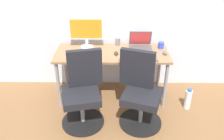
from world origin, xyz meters
TOP-DOWN VIEW (x-y plane):
  - ground_plane at (0.00, 0.00)m, footprint 5.28×5.28m
  - back_wall at (0.00, 0.38)m, footprint 4.40×0.04m
  - desk at (0.00, 0.00)m, footprint 1.54×0.61m
  - office_chair_left at (-0.35, -0.54)m, footprint 0.54×0.54m
  - office_chair_right at (0.35, -0.54)m, footprint 0.56×0.56m
  - water_bottle_on_floor at (1.04, -0.29)m, footprint 0.09×0.09m
  - desktop_monitor at (-0.36, 0.16)m, footprint 0.48×0.18m
  - open_laptop at (0.40, 0.15)m, footprint 0.31×0.28m
  - keyboard_by_monitor at (-0.36, -0.15)m, footprint 0.34×0.12m
  - keyboard_by_laptop at (0.41, -0.22)m, footprint 0.34×0.12m
  - mouse_by_monitor at (0.71, -0.06)m, footprint 0.06×0.10m
  - mouse_by_laptop at (0.06, -0.07)m, footprint 0.06×0.10m
  - coffee_mug at (0.68, 0.14)m, footprint 0.08×0.08m
  - pen_cup at (0.08, 0.24)m, footprint 0.07×0.07m

SIDE VIEW (x-z plane):
  - ground_plane at x=0.00m, z-range 0.00..0.00m
  - water_bottle_on_floor at x=1.04m, z-range -0.01..0.30m
  - office_chair_left at x=-0.35m, z-range -0.05..0.89m
  - office_chair_right at x=0.35m, z-range -0.05..0.89m
  - desk at x=0.00m, z-range 0.29..1.00m
  - keyboard_by_monitor at x=-0.36m, z-range 0.72..0.73m
  - keyboard_by_laptop at x=0.41m, z-range 0.72..0.73m
  - mouse_by_monitor at x=0.71m, z-range 0.72..0.75m
  - mouse_by_laptop at x=0.06m, z-range 0.72..0.75m
  - coffee_mug at x=0.68m, z-range 0.72..0.81m
  - pen_cup at x=0.08m, z-range 0.72..0.82m
  - open_laptop at x=0.40m, z-range 0.66..0.88m
  - desktop_monitor at x=-0.36m, z-range 0.75..1.18m
  - back_wall at x=0.00m, z-range 0.00..2.60m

